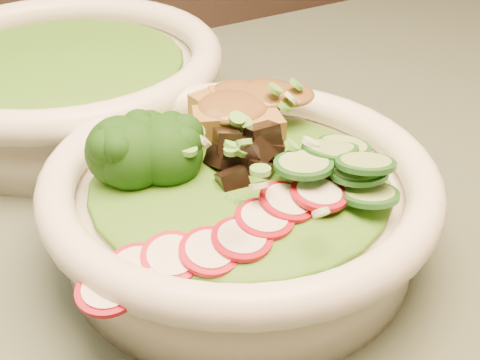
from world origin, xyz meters
TOP-DOWN VIEW (x-y plane):
  - dining_table at (0.00, 0.00)m, footprint 1.20×0.80m
  - salad_bowl at (-0.22, 0.01)m, footprint 0.26×0.26m
  - side_bowl at (-0.26, 0.25)m, footprint 0.28×0.28m
  - lettuce_bed at (-0.22, 0.01)m, footprint 0.20×0.20m
  - side_lettuce at (-0.26, 0.25)m, footprint 0.19×0.19m
  - broccoli_florets at (-0.27, 0.05)m, footprint 0.09×0.08m
  - radish_slices at (-0.26, -0.04)m, footprint 0.11×0.06m
  - cucumber_slices at (-0.17, -0.02)m, footprint 0.08×0.08m
  - mushroom_heap at (-0.22, 0.02)m, footprint 0.08×0.08m
  - tofu_cubes at (-0.19, 0.06)m, footprint 0.10×0.07m
  - peanut_sauce at (-0.19, 0.06)m, footprint 0.07×0.05m
  - scallion_garnish at (-0.22, 0.01)m, footprint 0.19×0.19m

SIDE VIEW (x-z plane):
  - dining_table at x=0.00m, z-range 0.26..1.01m
  - salad_bowl at x=-0.22m, z-range 0.75..0.82m
  - side_bowl at x=-0.26m, z-range 0.75..0.83m
  - lettuce_bed at x=-0.22m, z-range 0.80..0.82m
  - side_lettuce at x=-0.26m, z-range 0.80..0.82m
  - radish_slices at x=-0.26m, z-range 0.80..0.82m
  - cucumber_slices at x=-0.17m, z-range 0.80..0.84m
  - tofu_cubes at x=-0.19m, z-range 0.80..0.84m
  - mushroom_heap at x=-0.22m, z-range 0.80..0.84m
  - broccoli_florets at x=-0.27m, z-range 0.80..0.85m
  - scallion_garnish at x=-0.22m, z-range 0.82..0.84m
  - peanut_sauce at x=-0.19m, z-range 0.82..0.84m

